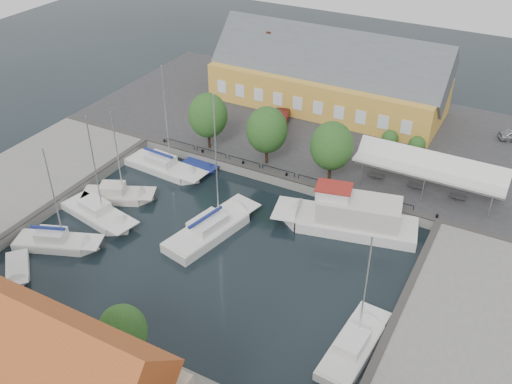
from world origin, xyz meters
TOP-DOWN VIEW (x-y plane):
  - ground at (0.00, 0.00)m, footprint 140.00×140.00m
  - north_quay at (0.00, 23.00)m, footprint 56.00×26.00m
  - west_quay at (-22.00, -2.00)m, footprint 12.00×24.00m
  - east_quay at (22.00, -2.00)m, footprint 12.00×24.00m
  - quay_edge_fittings at (0.02, 4.75)m, footprint 56.00×24.72m
  - warehouse at (-2.60, 28.36)m, footprint 28.56×14.00m
  - tent_canopy at (14.00, 14.50)m, footprint 14.00×4.00m
  - quay_trees at (-2.00, 12.00)m, footprint 18.20×4.20m
  - car_red at (-4.64, 20.59)m, footprint 3.04×4.97m
  - center_sailboat at (-1.40, 0.15)m, footprint 4.95×10.45m
  - trawler at (9.24, 6.78)m, footprint 13.49×6.61m
  - east_boat_c at (14.45, -6.56)m, footprint 2.99×8.07m
  - west_boat_a at (-11.55, 7.04)m, footprint 9.62×3.32m
  - west_boat_b at (-12.48, 0.49)m, footprint 7.43×5.19m
  - west_boat_c at (-11.95, -2.75)m, footprint 8.65×4.17m
  - west_boat_d at (-12.27, -7.73)m, footprint 7.90×4.94m
  - launch_sw at (-12.70, -11.67)m, footprint 4.58×4.35m
  - launch_nw at (-8.59, 9.12)m, footprint 4.13×1.73m

SIDE VIEW (x-z plane):
  - ground at x=0.00m, z-range 0.00..0.00m
  - launch_nw at x=-8.59m, z-range -0.35..0.53m
  - launch_sw at x=-12.70m, z-range -0.40..0.58m
  - east_boat_c at x=14.45m, z-range -4.84..5.36m
  - west_boat_b at x=-12.48m, z-range -4.71..5.23m
  - west_boat_c at x=-11.95m, z-range -5.39..5.91m
  - west_boat_a at x=-11.55m, z-range -5.92..6.47m
  - west_boat_d at x=-12.27m, z-range -4.93..5.47m
  - center_sailboat at x=-1.40m, z-range -6.50..7.23m
  - north_quay at x=0.00m, z-range 0.00..1.00m
  - west_quay at x=-22.00m, z-range 0.00..1.00m
  - east_quay at x=22.00m, z-range 0.00..1.00m
  - trawler at x=9.24m, z-range -1.48..3.52m
  - quay_edge_fittings at x=0.02m, z-range 0.86..1.26m
  - car_red at x=-4.64m, z-range 1.00..2.55m
  - tent_canopy at x=14.00m, z-range 2.27..5.10m
  - warehouse at x=-2.60m, z-range -0.35..9.20m
  - quay_trees at x=-2.00m, z-range 1.73..8.03m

